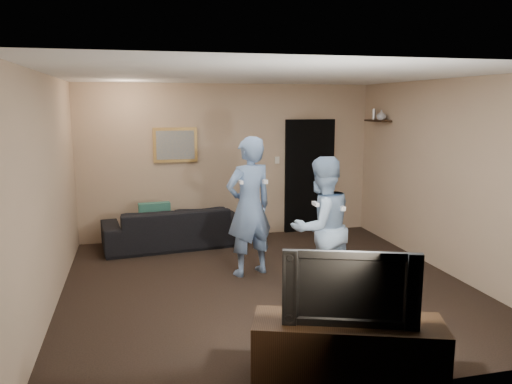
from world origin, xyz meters
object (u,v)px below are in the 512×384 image
object	(u,v)px
tv_console	(347,353)
television	(350,285)
wii_player_left	(249,207)
wii_player_right	(321,227)
sofa	(173,227)

from	to	relation	value
tv_console	television	world-z (taller)	television
television	tv_console	bearing A→B (deg)	0.00
tv_console	wii_player_left	size ratio (longest dim) A/B	0.83
television	wii_player_right	xyz separation A→B (m)	(0.46, 1.82, 0.00)
sofa	wii_player_right	world-z (taller)	wii_player_right
television	wii_player_right	size ratio (longest dim) A/B	0.64
tv_console	wii_player_left	xyz separation A→B (m)	(-0.19, 2.77, 0.68)
wii_player_left	tv_console	bearing A→B (deg)	-86.12
sofa	wii_player_right	size ratio (longest dim) A/B	1.31
television	sofa	bearing A→B (deg)	123.61
sofa	wii_player_left	distance (m)	1.91
wii_player_left	wii_player_right	size ratio (longest dim) A/B	1.11
tv_console	wii_player_left	world-z (taller)	wii_player_left
sofa	wii_player_right	bearing A→B (deg)	114.97
wii_player_left	wii_player_right	xyz separation A→B (m)	(0.65, -0.95, -0.09)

